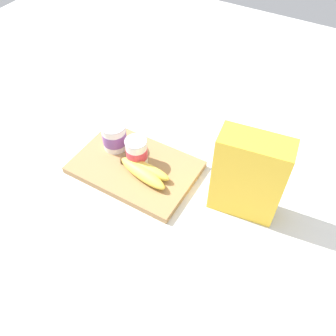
{
  "coord_description": "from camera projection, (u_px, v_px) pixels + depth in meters",
  "views": [
    {
      "loc": [
        0.43,
        -0.55,
        0.78
      ],
      "look_at": [
        0.11,
        0.0,
        0.07
      ],
      "focal_mm": 37.49,
      "sensor_mm": 36.0,
      "label": 1
    }
  ],
  "objects": [
    {
      "name": "banana_bunch",
      "position": [
        144.0,
        171.0,
        0.99
      ],
      "size": [
        0.17,
        0.07,
        0.04
      ],
      "color": "#EECF4C",
      "rests_on": "cutting_board"
    },
    {
      "name": "yogurt_cup_front",
      "position": [
        114.0,
        136.0,
        1.05
      ],
      "size": [
        0.08,
        0.08,
        0.09
      ],
      "color": "white",
      "rests_on": "cutting_board"
    },
    {
      "name": "ground_plane",
      "position": [
        135.0,
        170.0,
        1.04
      ],
      "size": [
        2.4,
        2.4,
        0.0
      ],
      "primitive_type": "plane",
      "color": "silver"
    },
    {
      "name": "spoon",
      "position": [
        81.0,
        143.0,
        1.11
      ],
      "size": [
        0.13,
        0.03,
        0.01
      ],
      "color": "silver",
      "rests_on": "ground_plane"
    },
    {
      "name": "cutting_board",
      "position": [
        135.0,
        167.0,
        1.04
      ],
      "size": [
        0.35,
        0.24,
        0.02
      ],
      "primitive_type": "cube",
      "color": "#A37A4C",
      "rests_on": "ground_plane"
    },
    {
      "name": "yogurt_cup_back",
      "position": [
        136.0,
        151.0,
        1.01
      ],
      "size": [
        0.06,
        0.06,
        0.09
      ],
      "color": "white",
      "rests_on": "cutting_board"
    },
    {
      "name": "cereal_box",
      "position": [
        248.0,
        177.0,
        0.86
      ],
      "size": [
        0.18,
        0.1,
        0.25
      ],
      "primitive_type": "cube",
      "rotation": [
        0.0,
        0.0,
        0.14
      ],
      "color": "yellow",
      "rests_on": "ground_plane"
    }
  ]
}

